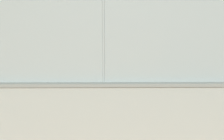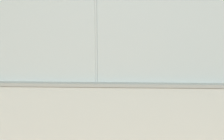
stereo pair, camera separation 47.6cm
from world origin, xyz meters
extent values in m
plane|color=#A36B42|center=(0.00, 0.00, 0.00)|extent=(260.00, 260.00, 0.00)
cube|color=gray|center=(-1.36, 10.52, 0.70)|extent=(26.13, 1.36, 1.40)
cube|color=slate|center=(-1.36, 10.52, 1.44)|extent=(26.13, 1.42, 0.08)
cube|color=gray|center=(-1.36, 10.52, 2.67)|extent=(25.59, 0.99, 2.38)
cylinder|color=gray|center=(-1.36, 10.52, 2.67)|extent=(0.07, 0.07, 2.38)
cylinder|color=black|center=(-5.11, 5.33, 0.41)|extent=(0.19, 0.19, 0.81)
cylinder|color=black|center=(-5.17, 5.52, 0.41)|extent=(0.19, 0.19, 0.81)
cylinder|color=orange|center=(-5.14, 5.43, 1.11)|extent=(0.42, 0.42, 0.60)
cylinder|color=brown|center=(-5.01, 5.14, 1.23)|extent=(0.58, 0.24, 0.17)
cylinder|color=brown|center=(-4.93, 5.80, 1.23)|extent=(0.58, 0.24, 0.17)
sphere|color=brown|center=(-5.14, 5.43, 1.53)|extent=(0.23, 0.23, 0.23)
cylinder|color=black|center=(-5.14, 5.43, 1.63)|extent=(0.30, 0.30, 0.05)
cylinder|color=black|center=(-4.76, 5.85, 1.23)|extent=(0.30, 0.12, 0.04)
ellipsoid|color=#333338|center=(-4.55, 5.91, 1.23)|extent=(0.30, 0.11, 0.24)
cylinder|color=navy|center=(2.11, 3.21, 0.42)|extent=(0.20, 0.20, 0.84)
cylinder|color=navy|center=(2.20, 3.04, 0.42)|extent=(0.20, 0.20, 0.84)
cylinder|color=orange|center=(2.16, 3.12, 1.15)|extent=(0.46, 0.46, 0.62)
cylinder|color=tan|center=(1.96, 3.38, 1.27)|extent=(0.56, 0.36, 0.17)
cylinder|color=tan|center=(2.04, 2.70, 1.27)|extent=(0.56, 0.36, 0.17)
sphere|color=tan|center=(2.16, 3.12, 1.58)|extent=(0.24, 0.24, 0.24)
cylinder|color=red|center=(2.16, 3.12, 1.68)|extent=(0.34, 0.34, 0.05)
cylinder|color=black|center=(1.89, 2.62, 1.27)|extent=(0.28, 0.18, 0.04)
ellipsoid|color=#333338|center=(1.69, 2.51, 1.27)|extent=(0.28, 0.17, 0.24)
sphere|color=white|center=(-4.62, 6.73, 1.60)|extent=(0.21, 0.21, 0.21)
camera|label=1|loc=(-1.74, 17.20, 3.08)|focal=45.68mm
camera|label=2|loc=(-2.22, 17.17, 3.08)|focal=45.68mm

